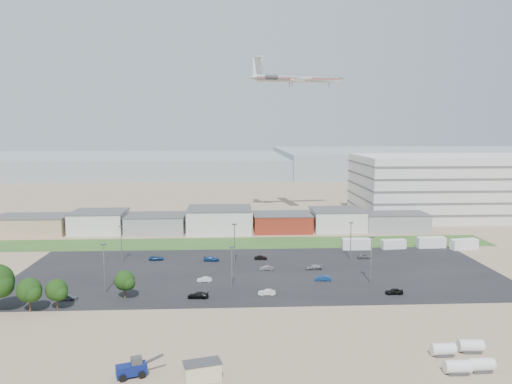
{
  "coord_description": "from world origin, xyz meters",
  "views": [
    {
      "loc": [
        -2.1,
        -101.81,
        36.05
      ],
      "look_at": [
        4.29,
        22.0,
        20.1
      ],
      "focal_mm": 35.0,
      "sensor_mm": 36.0,
      "label": 1
    }
  ],
  "objects": [
    {
      "name": "parking_lot",
      "position": [
        5.0,
        20.0,
        0.01
      ],
      "size": [
        120.0,
        50.0,
        0.01
      ],
      "primitive_type": "cube",
      "color": "black",
      "rests_on": "ground"
    },
    {
      "name": "lightpole_back_r",
      "position": [
        30.84,
        30.82,
        5.2
      ],
      "size": [
        1.22,
        0.51,
        10.39
      ],
      "primitive_type": null,
      "color": "slate",
      "rests_on": "ground"
    },
    {
      "name": "parked_car_3",
      "position": [
        -9.17,
        1.26,
        0.65
      ],
      "size": [
        4.65,
        2.22,
        1.31
      ],
      "primitive_type": "imported",
      "rotation": [
        0.0,
        0.0,
        -1.66
      ],
      "color": "black",
      "rests_on": "ground"
    },
    {
      "name": "grass_strip",
      "position": [
        0.0,
        52.0,
        0.01
      ],
      "size": [
        160.0,
        16.0,
        0.02
      ],
      "primitive_type": "cube",
      "color": "#2E541F",
      "rests_on": "ground"
    },
    {
      "name": "box_trailer_a",
      "position": [
        35.46,
        42.18,
        1.63
      ],
      "size": [
        8.72,
        2.81,
        3.26
      ],
      "primitive_type": null,
      "rotation": [
        0.0,
        0.0,
        -0.01
      ],
      "color": "silver",
      "rests_on": "ground"
    },
    {
      "name": "parked_car_1",
      "position": [
        19.75,
        12.08,
        0.64
      ],
      "size": [
        4.01,
        1.84,
        1.27
      ],
      "primitive_type": "imported",
      "rotation": [
        0.0,
        0.0,
        -1.7
      ],
      "color": "navy",
      "rests_on": "ground"
    },
    {
      "name": "parked_car_9",
      "position": [
        -22.64,
        32.8,
        0.56
      ],
      "size": [
        4.12,
        2.11,
        1.11
      ],
      "primitive_type": "imported",
      "rotation": [
        0.0,
        0.0,
        1.64
      ],
      "color": "navy",
      "rests_on": "ground"
    },
    {
      "name": "storage_tank_ne",
      "position": [
        36.51,
        -27.08,
        1.16
      ],
      "size": [
        3.99,
        2.18,
        2.32
      ],
      "primitive_type": null,
      "rotation": [
        0.0,
        0.0,
        -0.06
      ],
      "color": "silver",
      "rests_on": "ground"
    },
    {
      "name": "airliner",
      "position": [
        24.85,
        98.66,
        55.57
      ],
      "size": [
        44.51,
        33.52,
        12.09
      ],
      "primitive_type": null,
      "rotation": [
        0.0,
        0.0,
        0.15
      ],
      "color": "silver"
    },
    {
      "name": "parked_car_4",
      "position": [
        -8.38,
        12.63,
        0.57
      ],
      "size": [
        3.49,
        1.24,
        1.14
      ],
      "primitive_type": "imported",
      "rotation": [
        0.0,
        0.0,
        -1.56
      ],
      "color": "silver",
      "rests_on": "ground"
    },
    {
      "name": "parking_garage",
      "position": [
        90.0,
        95.0,
        12.5
      ],
      "size": [
        80.0,
        40.0,
        25.0
      ],
      "primitive_type": "cube",
      "color": "silver",
      "rests_on": "ground"
    },
    {
      "name": "storage_tank_nw",
      "position": [
        31.53,
        -28.06,
        1.13
      ],
      "size": [
        3.81,
        1.97,
        2.26
      ],
      "primitive_type": null,
      "rotation": [
        0.0,
        0.0,
        0.02
      ],
      "color": "silver",
      "rests_on": "ground"
    },
    {
      "name": "tree_near",
      "position": [
        -24.71,
        1.95,
        3.46
      ],
      "size": [
        4.61,
        4.61,
        6.91
      ],
      "primitive_type": null,
      "color": "black",
      "rests_on": "ground"
    },
    {
      "name": "ground",
      "position": [
        0.0,
        0.0,
        0.0
      ],
      "size": [
        700.0,
        700.0,
        0.0
      ],
      "primitive_type": "plane",
      "color": "#91775C",
      "rests_on": "ground"
    },
    {
      "name": "tree_right",
      "position": [
        -36.94,
        -3.75,
        3.48
      ],
      "size": [
        4.64,
        4.64,
        6.97
      ],
      "primitive_type": null,
      "color": "black",
      "rests_on": "ground"
    },
    {
      "name": "parked_car_11",
      "position": [
        6.12,
        31.83,
        0.58
      ],
      "size": [
        3.64,
        1.6,
        1.16
      ],
      "primitive_type": "imported",
      "rotation": [
        0.0,
        0.0,
        1.46
      ],
      "color": "black",
      "rests_on": "ground"
    },
    {
      "name": "box_trailer_c",
      "position": [
        58.59,
        43.2,
        1.59
      ],
      "size": [
        8.56,
        2.89,
        3.18
      ],
      "primitive_type": null,
      "rotation": [
        0.0,
        0.0,
        0.03
      ],
      "color": "silver",
      "rests_on": "ground"
    },
    {
      "name": "lightpole_back_m",
      "position": [
        -1.12,
        28.16,
        5.41
      ],
      "size": [
        1.27,
        0.53,
        10.83
      ],
      "primitive_type": null,
      "color": "slate",
      "rests_on": "ground"
    },
    {
      "name": "storage_tank_se",
      "position": [
        34.97,
        -33.43,
        1.13
      ],
      "size": [
        3.82,
        1.99,
        2.26
      ],
      "primitive_type": null,
      "rotation": [
        0.0,
        0.0,
        0.03
      ],
      "color": "silver",
      "rests_on": "ground"
    },
    {
      "name": "building_row",
      "position": [
        -17.0,
        71.0,
        4.0
      ],
      "size": [
        170.0,
        20.0,
        8.0
      ],
      "primitive_type": null,
      "color": "silver",
      "rests_on": "ground"
    },
    {
      "name": "lightpole_front_r",
      "position": [
        30.57,
        9.92,
        5.48
      ],
      "size": [
        1.29,
        0.54,
        10.96
      ],
      "primitive_type": null,
      "color": "slate",
      "rests_on": "ground"
    },
    {
      "name": "lightpole_front_l",
      "position": [
        -29.93,
        6.18,
        5.45
      ],
      "size": [
        1.28,
        0.53,
        10.9
      ],
      "primitive_type": null,
      "color": "slate",
      "rests_on": "ground"
    },
    {
      "name": "storage_tank_sw",
      "position": [
        31.15,
        -33.9,
        1.15
      ],
      "size": [
        3.87,
        2.01,
        2.3
      ],
      "primitive_type": null,
      "rotation": [
        0.0,
        0.0,
        -0.03
      ],
      "color": "silver",
      "rests_on": "ground"
    },
    {
      "name": "parked_car_8",
      "position": [
        34.97,
        31.51,
        0.62
      ],
      "size": [
        3.73,
        1.7,
        1.24
      ],
      "primitive_type": "imported",
      "rotation": [
        0.0,
        0.0,
        1.64
      ],
      "color": "#595B5E",
      "rests_on": "ground"
    },
    {
      "name": "parked_car_12",
      "position": [
        19.12,
        21.58,
        0.62
      ],
      "size": [
        4.39,
        2.01,
        1.24
      ],
      "primitive_type": "imported",
      "rotation": [
        0.0,
        0.0,
        -1.51
      ],
      "color": "#A5A5AA",
      "rests_on": "ground"
    },
    {
      "name": "parked_car_6",
      "position": [
        -7.42,
        31.09,
        0.62
      ],
      "size": [
        4.39,
        2.07,
        1.24
      ],
      "primitive_type": "imported",
      "rotation": [
        0.0,
        0.0,
        1.49
      ],
      "color": "navy",
      "rests_on": "ground"
    },
    {
      "name": "telehandler",
      "position": [
        -16.69,
        -32.37,
        1.45
      ],
      "size": [
        7.33,
        4.43,
        2.9
      ],
      "primitive_type": null,
      "rotation": [
        0.0,
        0.0,
        0.33
      ],
      "color": "#0A1657",
      "rests_on": "ground"
    },
    {
      "name": "lightpole_front_m",
      "position": [
        -1.92,
        7.29,
        4.82
      ],
      "size": [
        1.13,
        0.47,
        9.65
      ],
      "primitive_type": null,
      "color": "slate",
      "rests_on": "ground"
    },
    {
      "name": "box_trailer_b",
      "position": [
        46.77,
        42.47,
        1.37
      ],
      "size": [
        7.5,
        3.07,
        2.74
      ],
      "primitive_type": null,
      "rotation": [
        0.0,
        0.0,
        0.11
      ],
      "color": "silver",
      "rests_on": "ground"
    },
    {
      "name": "hills_backdrop",
      "position": [
        40.0,
        315.0,
        4.5
      ],
      "size": [
        700.0,
        200.0,
        9.0
      ],
      "primitive_type": null,
      "color": "gray",
      "rests_on": "ground"
    },
    {
      "name": "parked_car_13",
      "position": [
        5.66,
        2.43,
        0.62
      ],
      "size": [
        3.85,
        1.49,
        1.25
      ],
      "primitive_type": "imported",
      "rotation": [
        0.0,
        0.0,
        -1.62
      ],
      "color": "silver",
      "rests_on": "ground"
    },
    {
      "name": "box_trailer_d",
      "position": [
        67.67,
        40.64,
        1.54
      ],
      "size": [
        8.52,
        3.95,
        3.07
      ],
      "primitive_type": null,
      "rotation": [
        0.0,
        0.0,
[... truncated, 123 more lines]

